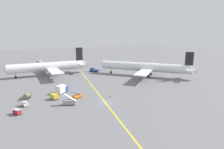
{
  "coord_description": "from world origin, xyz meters",
  "views": [
    {
      "loc": [
        -26.49,
        -62.73,
        25.01
      ],
      "look_at": [
        15.66,
        27.91,
        4.0
      ],
      "focal_mm": 30.63,
      "sensor_mm": 36.0,
      "label": 1
    }
  ],
  "objects": [
    {
      "name": "gse_stair_truck_yellow",
      "position": [
        -12.77,
        3.22,
        1.03
      ],
      "size": [
        4.94,
        3.53,
        4.06
      ],
      "color": "gray",
      "rests_on": "ground"
    },
    {
      "name": "airliner_being_pushed",
      "position": [
        40.21,
        33.11,
        5.41
      ],
      "size": [
        45.57,
        47.67,
        15.49
      ],
      "color": "white",
      "rests_on": "ground"
    },
    {
      "name": "airliner_at_gate_left",
      "position": [
        -13.24,
        59.56,
        5.39
      ],
      "size": [
        50.36,
        44.4,
        16.64
      ],
      "color": "silver",
      "rests_on": "ground"
    },
    {
      "name": "gse_belt_loader_portside",
      "position": [
        -8.28,
        9.44,
        0.83
      ],
      "size": [
        4.97,
        3.36,
        3.02
      ],
      "color": "orange",
      "rests_on": "ground"
    },
    {
      "name": "pushback_tug",
      "position": [
        16.39,
        58.6,
        1.29
      ],
      "size": [
        7.12,
        7.73,
        3.04
      ],
      "color": "#2D4C8C",
      "rests_on": "ground"
    },
    {
      "name": "ground_plane",
      "position": [
        0.0,
        0.0,
        0.0
      ],
      "size": [
        600.0,
        600.0,
        0.0
      ],
      "primitive_type": "plane",
      "color": "slate"
    },
    {
      "name": "ground_crew_ramp_agent_by_cones",
      "position": [
        4.11,
        4.58,
        0.91
      ],
      "size": [
        0.49,
        0.36,
        1.74
      ],
      "color": "#2D3351",
      "rests_on": "ground"
    },
    {
      "name": "taxiway_stripe",
      "position": [
        1.19,
        10.0,
        0.0
      ],
      "size": [
        16.72,
        118.97,
        0.01
      ],
      "primitive_type": "cube",
      "rotation": [
        0.0,
        0.0,
        -0.14
      ],
      "color": "yellow",
      "rests_on": "ground"
    },
    {
      "name": "gse_baggage_cart_trailing",
      "position": [
        -29.86,
        1.78,
        0.86
      ],
      "size": [
        2.78,
        3.15,
        1.71
      ],
      "color": "red",
      "rests_on": "ground"
    },
    {
      "name": "gse_container_dolly_flat",
      "position": [
        -16.9,
        11.72,
        1.17
      ],
      "size": [
        3.36,
        3.83,
        2.15
      ],
      "color": "slate",
      "rests_on": "ground"
    },
    {
      "name": "gse_baggage_cart_near_cluster",
      "position": [
        -27.58,
        8.49,
        0.86
      ],
      "size": [
        2.46,
        3.12,
        1.71
      ],
      "color": "silver",
      "rests_on": "ground"
    },
    {
      "name": "gse_catering_truck_tall",
      "position": [
        -12.5,
        19.06,
        1.76
      ],
      "size": [
        6.01,
        5.6,
        3.5
      ],
      "color": "#2D5199",
      "rests_on": "ground"
    },
    {
      "name": "jet_bridge",
      "position": [
        -15.41,
        79.77,
        4.46
      ],
      "size": [
        6.1,
        18.91,
        6.24
      ],
      "color": "#B7B7BC",
      "rests_on": "ground"
    },
    {
      "name": "gse_fuel_bowser_stubby",
      "position": [
        -26.45,
        17.3,
        1.33
      ],
      "size": [
        3.42,
        5.25,
        2.4
      ],
      "color": "#666B4C",
      "rests_on": "ground"
    }
  ]
}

